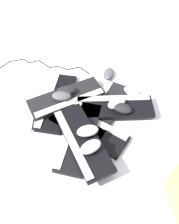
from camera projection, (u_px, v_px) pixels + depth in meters
name	position (u px, v px, depth m)	size (l,w,h in m)	color
ground_plane	(104.00, 123.00, 1.40)	(3.20, 3.20, 0.00)	silver
keyboard_0	(89.00, 129.00, 1.36)	(0.42, 0.42, 0.03)	black
keyboard_1	(104.00, 109.00, 1.44)	(0.44, 0.39, 0.03)	black
keyboard_2	(56.00, 102.00, 1.48)	(0.46, 0.30, 0.03)	black
keyboard_3	(79.00, 136.00, 1.30)	(0.46, 0.32, 0.03)	black
keyboard_4	(66.00, 98.00, 1.46)	(0.26, 0.46, 0.03)	black
keyboard_5	(114.00, 107.00, 1.41)	(0.22, 0.46, 0.03)	black
keyboard_6	(82.00, 140.00, 1.24)	(0.46, 0.25, 0.03)	black
mouse_0	(122.00, 108.00, 1.36)	(0.11, 0.07, 0.04)	black
mouse_1	(66.00, 91.00, 1.44)	(0.11, 0.07, 0.04)	black
mouse_2	(62.00, 96.00, 1.42)	(0.11, 0.07, 0.04)	#4C4C51
mouse_3	(117.00, 103.00, 1.38)	(0.11, 0.07, 0.04)	#B7B7BC
mouse_4	(109.00, 74.00, 1.61)	(0.11, 0.07, 0.04)	#4C4C51
mouse_5	(91.00, 147.00, 1.18)	(0.11, 0.07, 0.04)	#B7B7BC
mouse_6	(132.00, 92.00, 1.52)	(0.11, 0.07, 0.04)	#B7B7BC
mouse_7	(88.00, 131.00, 1.24)	(0.11, 0.07, 0.04)	#B7B7BC
cable_0	(50.00, 105.00, 1.47)	(0.24, 0.28, 0.01)	black
cable_1	(36.00, 66.00, 1.68)	(0.24, 0.69, 0.01)	black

